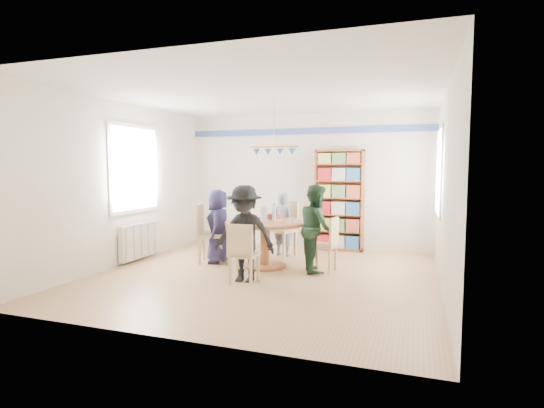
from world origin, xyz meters
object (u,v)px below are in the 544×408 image
at_px(person_left, 218,226).
at_px(person_near, 245,234).
at_px(chair_left, 207,230).
at_px(dining_table, 265,233).
at_px(chair_near, 242,251).
at_px(person_right, 317,228).
at_px(chair_right, 328,242).
at_px(chair_far, 284,225).
at_px(person_far, 283,225).
at_px(bookshelf, 339,201).
at_px(radiator, 140,240).

height_order(person_left, person_near, person_near).
bearing_deg(chair_left, dining_table, -0.11).
bearing_deg(person_left, chair_near, 22.40).
xyz_separation_m(person_right, person_near, (-0.83, -0.91, 0.01)).
xyz_separation_m(chair_left, chair_right, (2.09, -0.00, -0.08)).
relative_size(chair_near, person_left, 0.68).
height_order(chair_far, person_far, person_far).
height_order(chair_far, person_right, person_right).
height_order(chair_right, bookshelf, bookshelf).
relative_size(chair_right, chair_far, 0.85).
distance_m(person_near, bookshelf, 2.88).
bearing_deg(bookshelf, chair_left, -137.15).
distance_m(radiator, chair_far, 2.59).
relative_size(chair_left, person_right, 0.74).
distance_m(chair_near, person_near, 0.26).
distance_m(chair_left, person_far, 1.41).
bearing_deg(person_far, chair_near, 105.16).
distance_m(chair_right, person_right, 0.27).
height_order(person_right, person_far, person_right).
xyz_separation_m(radiator, chair_left, (1.20, 0.24, 0.20)).
xyz_separation_m(dining_table, chair_right, (1.03, -0.00, -0.09)).
relative_size(chair_left, chair_right, 1.17).
bearing_deg(person_left, person_right, 70.96).
bearing_deg(chair_right, person_near, -137.55).
bearing_deg(chair_far, bookshelf, 42.87).
distance_m(dining_table, person_far, 0.92).
xyz_separation_m(chair_far, chair_near, (0.03, -2.05, -0.09)).
distance_m(dining_table, person_right, 0.87).
height_order(chair_far, chair_near, chair_far).
xyz_separation_m(chair_left, chair_near, (1.10, -1.06, -0.08)).
xyz_separation_m(chair_far, person_right, (0.84, -1.01, 0.13)).
relative_size(radiator, chair_left, 0.99).
height_order(radiator, person_far, person_far).
xyz_separation_m(chair_left, person_near, (1.08, -0.93, 0.13)).
distance_m(chair_left, person_left, 0.21).
distance_m(chair_near, person_right, 1.34).
relative_size(chair_left, person_far, 0.87).
relative_size(chair_left, person_near, 0.73).
bearing_deg(chair_far, chair_near, -89.28).
height_order(dining_table, chair_left, chair_left).
relative_size(chair_near, person_far, 0.73).
relative_size(chair_far, chair_near, 1.18).
height_order(dining_table, chair_far, chair_far).
bearing_deg(person_left, person_far, 117.78).
relative_size(radiator, person_right, 0.73).
height_order(dining_table, bookshelf, bookshelf).
xyz_separation_m(chair_left, chair_far, (1.07, 0.99, 0.00)).
xyz_separation_m(person_left, person_far, (0.88, 0.88, -0.05)).
xyz_separation_m(dining_table, bookshelf, (0.89, 1.80, 0.41)).
bearing_deg(radiator, person_near, -16.82).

